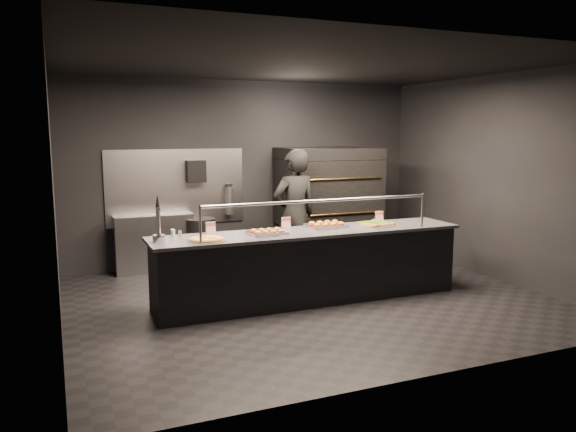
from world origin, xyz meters
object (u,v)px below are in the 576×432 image
at_px(pizza_oven, 327,205).
at_px(worker, 295,215).
at_px(towel_dispenser, 196,171).
at_px(prep_shelf, 154,243).
at_px(beer_tap, 158,228).
at_px(slider_tray_b, 326,225).
at_px(round_pizza, 206,239).
at_px(slider_tray_a, 267,232).
at_px(square_pizza, 376,224).
at_px(service_counter, 310,265).
at_px(fire_extinguisher, 229,200).
at_px(trash_bin, 200,244).

xyz_separation_m(pizza_oven, worker, (-0.94, -0.80, -0.00)).
relative_size(towel_dispenser, worker, 0.18).
bearing_deg(prep_shelf, towel_dispenser, 5.71).
xyz_separation_m(beer_tap, slider_tray_b, (2.22, 0.15, -0.13)).
xyz_separation_m(round_pizza, slider_tray_a, (0.79, 0.08, 0.01)).
height_order(round_pizza, worker, worker).
distance_m(beer_tap, square_pizza, 2.92).
bearing_deg(service_counter, towel_dispenser, 110.63).
xyz_separation_m(beer_tap, slider_tray_a, (1.32, -0.05, -0.13)).
bearing_deg(slider_tray_b, service_counter, -153.73).
xyz_separation_m(fire_extinguisher, square_pizza, (1.35, -2.36, -0.12)).
bearing_deg(square_pizza, round_pizza, -175.92).
distance_m(prep_shelf, fire_extinguisher, 1.39).
bearing_deg(trash_bin, towel_dispenser, 90.00).
bearing_deg(service_counter, pizza_oven, 57.73).
distance_m(beer_tap, worker, 2.44).
xyz_separation_m(prep_shelf, round_pizza, (0.21, -2.45, 0.49)).
bearing_deg(worker, trash_bin, -51.02).
bearing_deg(fire_extinguisher, round_pizza, -112.37).
distance_m(prep_shelf, worker, 2.28).
relative_size(pizza_oven, round_pizza, 4.14).
xyz_separation_m(beer_tap, trash_bin, (1.02, 2.22, -0.67)).
relative_size(pizza_oven, slider_tray_a, 3.64).
xyz_separation_m(slider_tray_a, trash_bin, (-0.30, 2.26, -0.54)).
xyz_separation_m(fire_extinguisher, round_pizza, (-1.04, -2.53, -0.12)).
distance_m(slider_tray_b, worker, 0.95).
relative_size(prep_shelf, square_pizza, 2.33).
relative_size(slider_tray_a, worker, 0.27).
height_order(fire_extinguisher, beer_tap, beer_tap).
relative_size(service_counter, beer_tap, 7.43).
relative_size(prep_shelf, towel_dispenser, 3.43).
xyz_separation_m(pizza_oven, square_pizza, (-0.20, -1.86, -0.03)).
distance_m(towel_dispenser, square_pizza, 3.08).
bearing_deg(trash_bin, square_pizza, -48.91).
height_order(round_pizza, slider_tray_b, slider_tray_b).
bearing_deg(slider_tray_b, worker, 92.74).
relative_size(beer_tap, worker, 0.29).
distance_m(round_pizza, worker, 2.06).
distance_m(service_counter, round_pizza, 1.47).
height_order(fire_extinguisher, slider_tray_a, fire_extinguisher).
distance_m(pizza_oven, slider_tray_a, 2.65).
distance_m(beer_tap, slider_tray_a, 1.32).
relative_size(service_counter, square_pizza, 7.97).
xyz_separation_m(beer_tap, square_pizza, (2.91, 0.04, -0.14)).
bearing_deg(service_counter, square_pizza, 2.48).
bearing_deg(towel_dispenser, trash_bin, -90.00).
distance_m(service_counter, worker, 1.24).
relative_size(towel_dispenser, beer_tap, 0.63).
bearing_deg(towel_dispenser, slider_tray_a, -82.98).
relative_size(beer_tap, trash_bin, 0.68).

